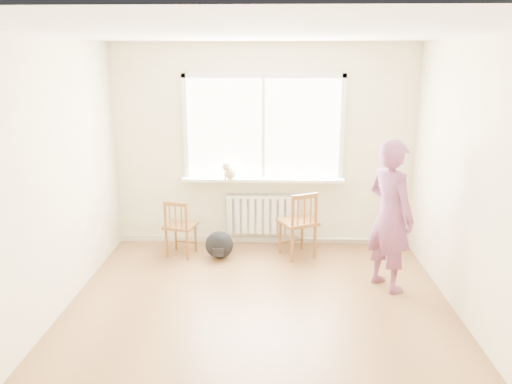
# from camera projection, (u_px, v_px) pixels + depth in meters

# --- Properties ---
(floor) EXTENTS (4.50, 4.50, 0.00)m
(floor) POSITION_uv_depth(u_px,v_px,m) (258.00, 324.00, 4.83)
(floor) COLOR olive
(floor) RESTS_ON ground
(ceiling) EXTENTS (4.50, 4.50, 0.00)m
(ceiling) POSITION_uv_depth(u_px,v_px,m) (259.00, 33.00, 4.13)
(ceiling) COLOR white
(ceiling) RESTS_ON back_wall
(back_wall) EXTENTS (4.00, 0.01, 2.70)m
(back_wall) POSITION_uv_depth(u_px,v_px,m) (263.00, 147.00, 6.65)
(back_wall) COLOR beige
(back_wall) RESTS_ON ground
(window) EXTENTS (2.12, 0.05, 1.42)m
(window) POSITION_uv_depth(u_px,v_px,m) (263.00, 124.00, 6.55)
(window) COLOR white
(window) RESTS_ON back_wall
(windowsill) EXTENTS (2.15, 0.22, 0.04)m
(windowsill) POSITION_uv_depth(u_px,v_px,m) (263.00, 179.00, 6.65)
(windowsill) COLOR white
(windowsill) RESTS_ON back_wall
(radiator) EXTENTS (1.00, 0.12, 0.55)m
(radiator) POSITION_uv_depth(u_px,v_px,m) (263.00, 214.00, 6.80)
(radiator) COLOR white
(radiator) RESTS_ON back_wall
(heating_pipe) EXTENTS (1.40, 0.04, 0.04)m
(heating_pipe) POSITION_uv_depth(u_px,v_px,m) (353.00, 239.00, 6.88)
(heating_pipe) COLOR silver
(heating_pipe) RESTS_ON back_wall
(baseboard) EXTENTS (4.00, 0.03, 0.08)m
(baseboard) POSITION_uv_depth(u_px,v_px,m) (263.00, 240.00, 6.98)
(baseboard) COLOR beige
(baseboard) RESTS_ON ground
(chair_left) EXTENTS (0.45, 0.43, 0.76)m
(chair_left) POSITION_uv_depth(u_px,v_px,m) (179.00, 228.00, 6.41)
(chair_left) COLOR brown
(chair_left) RESTS_ON floor
(chair_right) EXTENTS (0.57, 0.56, 0.88)m
(chair_right) POSITION_uv_depth(u_px,v_px,m) (299.00, 225.00, 6.36)
(chair_right) COLOR brown
(chair_right) RESTS_ON floor
(person) EXTENTS (0.66, 0.73, 1.68)m
(person) POSITION_uv_depth(u_px,v_px,m) (390.00, 216.00, 5.41)
(person) COLOR #AF3A68
(person) RESTS_ON floor
(cat) EXTENTS (0.25, 0.38, 0.27)m
(cat) POSITION_uv_depth(u_px,v_px,m) (230.00, 171.00, 6.55)
(cat) COLOR beige
(cat) RESTS_ON windowsill
(backpack) EXTENTS (0.36, 0.28, 0.36)m
(backpack) POSITION_uv_depth(u_px,v_px,m) (219.00, 245.00, 6.39)
(backpack) COLOR black
(backpack) RESTS_ON floor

